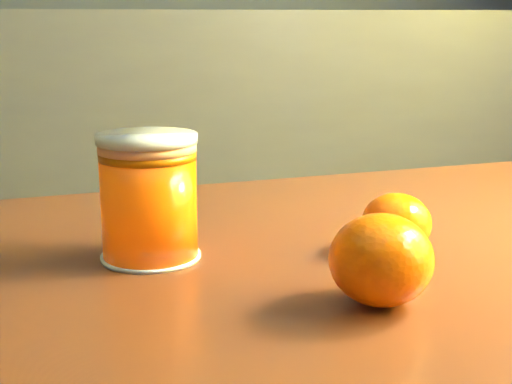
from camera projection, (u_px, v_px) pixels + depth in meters
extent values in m
cube|color=brown|center=(367.00, 284.00, 0.58)|extent=(1.02, 0.81, 0.04)
cylinder|color=#FF5105|center=(149.00, 205.00, 0.58)|extent=(0.08, 0.08, 0.09)
cylinder|color=#FFA368|center=(147.00, 147.00, 0.57)|extent=(0.08, 0.08, 0.01)
cylinder|color=silver|center=(147.00, 140.00, 0.56)|extent=(0.08, 0.08, 0.01)
ellipsoid|color=#FF6005|center=(381.00, 260.00, 0.48)|extent=(0.09, 0.09, 0.06)
ellipsoid|color=#FF6005|center=(396.00, 224.00, 0.59)|extent=(0.06, 0.06, 0.05)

